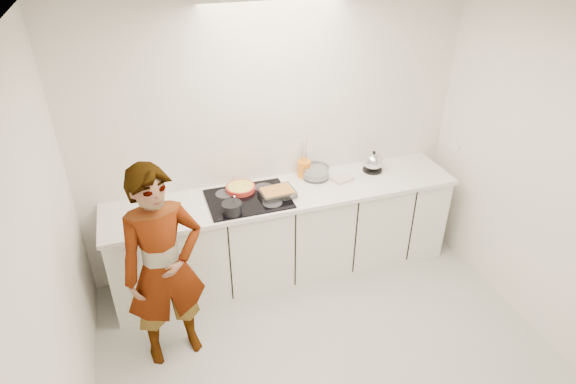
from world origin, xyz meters
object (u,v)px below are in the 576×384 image
object	(u,v)px
mixing_bowl	(316,173)
tart_dish	(240,188)
cook	(164,268)
hob	(248,199)
utensil_crock	(304,169)
kettle	(373,163)
baking_dish	(277,192)
saucepan	(232,208)

from	to	relation	value
mixing_bowl	tart_dish	bearing A→B (deg)	-178.05
mixing_bowl	cook	bearing A→B (deg)	-151.43
hob	mixing_bowl	distance (m)	0.73
utensil_crock	mixing_bowl	bearing A→B (deg)	-36.56
kettle	tart_dish	bearing A→B (deg)	179.23
tart_dish	baking_dish	world-z (taller)	baking_dish
hob	tart_dish	distance (m)	0.16
tart_dish	utensil_crock	xyz separation A→B (m)	(0.65, 0.09, 0.04)
baking_dish	mixing_bowl	bearing A→B (deg)	25.93
hob	baking_dish	size ratio (longest dim) A/B	2.26
hob	saucepan	bearing A→B (deg)	-135.17
kettle	utensil_crock	distance (m)	0.68
saucepan	mixing_bowl	distance (m)	0.96
mixing_bowl	utensil_crock	bearing A→B (deg)	143.44
tart_dish	cook	distance (m)	1.12
kettle	mixing_bowl	bearing A→B (deg)	175.75
kettle	cook	size ratio (longest dim) A/B	0.14
mixing_bowl	baking_dish	bearing A→B (deg)	-154.07
tart_dish	utensil_crock	bearing A→B (deg)	8.33
mixing_bowl	kettle	bearing A→B (deg)	-4.25
saucepan	cook	world-z (taller)	cook
baking_dish	utensil_crock	xyz separation A→B (m)	(0.36, 0.29, 0.03)
mixing_bowl	utensil_crock	world-z (taller)	utensil_crock
saucepan	mixing_bowl	xyz separation A→B (m)	(0.89, 0.36, -0.01)
utensil_crock	kettle	bearing A→B (deg)	-9.49
hob	cook	world-z (taller)	cook
saucepan	baking_dish	xyz separation A→B (m)	(0.44, 0.15, -0.01)
utensil_crock	hob	bearing A→B (deg)	-157.75
kettle	cook	world-z (taller)	cook
hob	tart_dish	world-z (taller)	tart_dish
utensil_crock	cook	xyz separation A→B (m)	(-1.42, -0.89, -0.14)
hob	saucepan	distance (m)	0.27
utensil_crock	tart_dish	bearing A→B (deg)	-171.67
hob	kettle	world-z (taller)	kettle
mixing_bowl	kettle	size ratio (longest dim) A/B	1.28
hob	kettle	xyz separation A→B (m)	(1.29, 0.14, 0.08)
hob	saucepan	size ratio (longest dim) A/B	3.84
saucepan	utensil_crock	bearing A→B (deg)	28.54
saucepan	utensil_crock	world-z (taller)	saucepan
baking_dish	hob	bearing A→B (deg)	171.62
tart_dish	saucepan	world-z (taller)	saucepan
cook	baking_dish	bearing A→B (deg)	19.25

